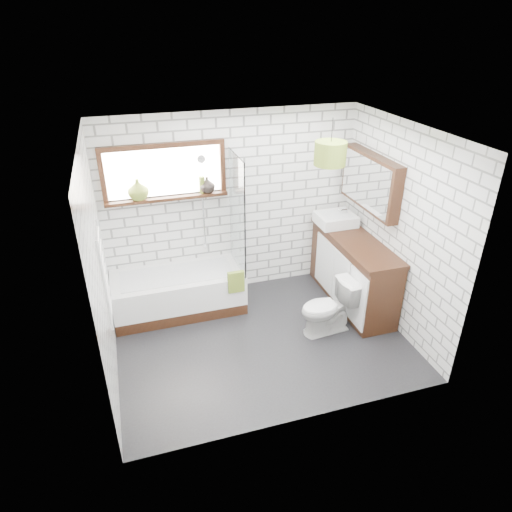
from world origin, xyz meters
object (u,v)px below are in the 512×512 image
object	(u,v)px
pendant	(330,153)
bathtub	(179,292)
vanity	(353,270)
basin	(336,219)
toilet	(328,308)

from	to	relation	value
pendant	bathtub	bearing A→B (deg)	165.69
vanity	pendant	xyz separation A→B (m)	(-0.46, 0.00, 1.63)
bathtub	pendant	distance (m)	2.62
bathtub	pendant	bearing A→B (deg)	-14.31
bathtub	basin	distance (m)	2.35
bathtub	pendant	xyz separation A→B (m)	(1.82, -0.46, 1.83)
basin	pendant	distance (m)	1.25
basin	toilet	size ratio (longest dim) A/B	0.74
vanity	pendant	world-z (taller)	pendant
bathtub	vanity	distance (m)	2.34
vanity	toilet	distance (m)	0.82
bathtub	vanity	world-z (taller)	vanity
basin	bathtub	bearing A→B (deg)	-179.16
bathtub	basin	bearing A→B (deg)	0.84
toilet	bathtub	bearing A→B (deg)	-125.90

